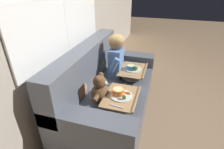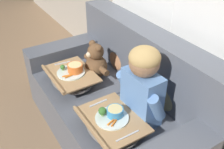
% 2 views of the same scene
% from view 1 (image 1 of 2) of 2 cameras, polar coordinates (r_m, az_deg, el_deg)
% --- Properties ---
extents(ground_plane, '(14.00, 14.00, 0.00)m').
position_cam_1_polar(ground_plane, '(2.51, -0.07, -12.23)').
color(ground_plane, '#8E7051').
extents(wall_back_with_window, '(8.00, 0.08, 2.60)m').
position_cam_1_polar(wall_back_with_window, '(2.17, -16.24, 18.90)').
color(wall_back_with_window, '#A89E8E').
rests_on(wall_back_with_window, ground_plane).
extents(couch, '(1.75, 0.91, 0.93)m').
position_cam_1_polar(couch, '(2.32, -1.71, -5.70)').
color(couch, '#565B66').
rests_on(couch, ground_plane).
extents(throw_pillow_behind_child, '(0.33, 0.16, 0.34)m').
position_cam_1_polar(throw_pillow_behind_child, '(2.52, -3.92, 4.04)').
color(throw_pillow_behind_child, tan).
rests_on(throw_pillow_behind_child, couch).
extents(throw_pillow_behind_teddy, '(0.31, 0.15, 0.32)m').
position_cam_1_polar(throw_pillow_behind_teddy, '(2.00, -10.48, -3.54)').
color(throw_pillow_behind_teddy, '#B2754C').
rests_on(throw_pillow_behind_teddy, couch).
extents(child_figure, '(0.41, 0.21, 0.58)m').
position_cam_1_polar(child_figure, '(2.39, 1.43, 6.91)').
color(child_figure, '#5B84BC').
rests_on(child_figure, couch).
extents(teddy_bear, '(0.36, 0.25, 0.33)m').
position_cam_1_polar(teddy_bear, '(1.92, -3.86, -5.07)').
color(teddy_bear, brown).
rests_on(teddy_bear, couch).
extents(lap_tray_child, '(0.47, 0.35, 0.19)m').
position_cam_1_polar(lap_tray_child, '(2.44, 6.81, 0.68)').
color(lap_tray_child, slate).
rests_on(lap_tray_child, child_figure).
extents(lap_tray_teddy, '(0.47, 0.35, 0.19)m').
position_cam_1_polar(lap_tray_teddy, '(1.90, 2.99, -8.14)').
color(lap_tray_teddy, slate).
rests_on(lap_tray_teddy, teddy_bear).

